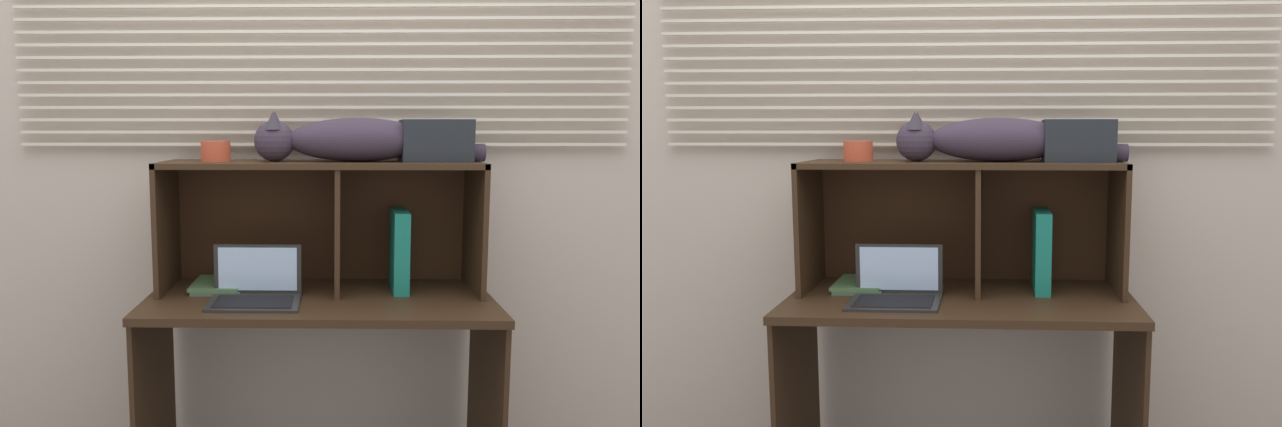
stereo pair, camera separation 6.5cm
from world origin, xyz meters
TOP-DOWN VIEW (x-y plane):
  - back_panel_with_blinds at (0.00, 0.55)m, footprint 4.40×0.08m
  - desk at (0.00, 0.21)m, footprint 1.31×0.60m
  - hutch_shelf_unit at (0.01, 0.36)m, footprint 1.24×0.36m
  - cat at (0.10, 0.32)m, footprint 0.89×0.20m
  - laptop at (-0.24, 0.14)m, footprint 0.33×0.24m
  - binder_upright at (0.31, 0.32)m, footprint 0.06×0.23m
  - book_stack at (-0.40, 0.32)m, footprint 0.20×0.25m
  - small_basket at (-0.41, 0.32)m, footprint 0.11×0.11m
  - storage_box at (0.45, 0.32)m, footprint 0.27×0.18m

SIDE VIEW (x-z plane):
  - desk at x=0.00m, z-range 0.22..1.00m
  - book_stack at x=-0.40m, z-range 0.77..0.80m
  - laptop at x=-0.24m, z-range 0.71..0.91m
  - binder_upright at x=0.31m, z-range 0.77..1.09m
  - hutch_shelf_unit at x=0.01m, z-range 0.86..1.37m
  - back_panel_with_blinds at x=0.00m, z-range 0.01..2.51m
  - small_basket at x=-0.41m, z-range 1.28..1.36m
  - storage_box at x=0.45m, z-range 1.28..1.44m
  - cat at x=0.10m, z-range 1.27..1.46m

